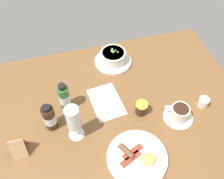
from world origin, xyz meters
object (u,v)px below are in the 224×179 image
at_px(wine_glass, 73,119).
at_px(jam_jar, 141,108).
at_px(breakfast_plate, 137,157).
at_px(menu_card, 18,146).
at_px(cutlery_setting, 106,102).
at_px(coffee_cup, 179,113).
at_px(porridge_bowl, 113,57).
at_px(creamer_jug, 203,102).
at_px(sauce_bottle_green, 64,97).
at_px(sauce_bottle_brown, 50,118).

relative_size(wine_glass, jam_jar, 2.95).
distance_m(breakfast_plate, menu_card, 0.46).
bearing_deg(cutlery_setting, menu_card, 19.60).
relative_size(cutlery_setting, coffee_cup, 1.59).
distance_m(porridge_bowl, creamer_jug, 0.49).
height_order(wine_glass, jam_jar, wine_glass).
bearing_deg(menu_card, sauce_bottle_green, -141.63).
bearing_deg(breakfast_plate, wine_glass, -38.75).
bearing_deg(sauce_bottle_green, creamer_jug, 165.26).
bearing_deg(sauce_bottle_brown, menu_card, 31.24).
bearing_deg(sauce_bottle_brown, breakfast_plate, 141.92).
distance_m(creamer_jug, menu_card, 0.81).
bearing_deg(menu_card, jam_jar, -174.89).
bearing_deg(jam_jar, breakfast_plate, 66.66).
relative_size(sauce_bottle_brown, menu_card, 1.59).
bearing_deg(porridge_bowl, breakfast_plate, 84.35).
xyz_separation_m(wine_glass, menu_card, (0.23, 0.01, -0.07)).
xyz_separation_m(sauce_bottle_brown, menu_card, (0.14, 0.08, -0.02)).
bearing_deg(menu_card, cutlery_setting, -160.40).
height_order(porridge_bowl, sauce_bottle_green, sauce_bottle_green).
height_order(cutlery_setting, creamer_jug, creamer_jug).
distance_m(porridge_bowl, cutlery_setting, 0.26).
bearing_deg(jam_jar, wine_glass, 6.43).
distance_m(creamer_jug, sauce_bottle_green, 0.62).
distance_m(wine_glass, sauce_bottle_brown, 0.13).
bearing_deg(porridge_bowl, coffee_cup, 114.17).
xyz_separation_m(porridge_bowl, coffee_cup, (-0.18, 0.40, -0.00)).
relative_size(cutlery_setting, jam_jar, 3.34).
height_order(jam_jar, sauce_bottle_green, sauce_bottle_green).
relative_size(sauce_bottle_brown, breakfast_plate, 0.59).
xyz_separation_m(jam_jar, breakfast_plate, (0.09, 0.20, -0.02)).
bearing_deg(sauce_bottle_brown, jam_jar, 174.82).
bearing_deg(wine_glass, breakfast_plate, 141.25).
height_order(coffee_cup, jam_jar, coffee_cup).
relative_size(wine_glass, sauce_bottle_brown, 1.30).
bearing_deg(sauce_bottle_green, coffee_cup, 157.78).
height_order(cutlery_setting, wine_glass, wine_glass).
bearing_deg(cutlery_setting, coffee_cup, 150.33).
xyz_separation_m(jam_jar, sauce_bottle_green, (0.31, -0.12, 0.04)).
distance_m(cutlery_setting, wine_glass, 0.23).
bearing_deg(breakfast_plate, sauce_bottle_green, -54.66).
relative_size(wine_glass, breakfast_plate, 0.77).
relative_size(porridge_bowl, jam_jar, 3.08).
height_order(coffee_cup, sauce_bottle_green, sauce_bottle_green).
height_order(wine_glass, menu_card, wine_glass).
bearing_deg(cutlery_setting, jam_jar, 145.80).
bearing_deg(coffee_cup, creamer_jug, -166.92).
bearing_deg(coffee_cup, wine_glass, -4.63).
height_order(sauce_bottle_brown, menu_card, sauce_bottle_brown).
relative_size(cutlery_setting, sauce_bottle_green, 1.37).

